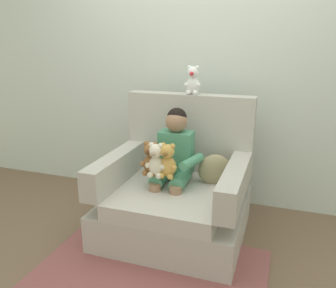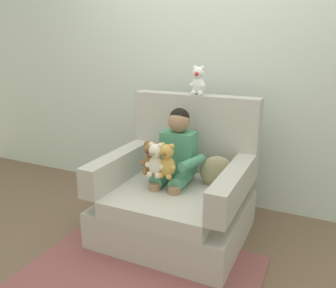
{
  "view_description": "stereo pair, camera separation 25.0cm",
  "coord_description": "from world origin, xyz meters",
  "views": [
    {
      "loc": [
        0.75,
        -2.32,
        1.48
      ],
      "look_at": [
        -0.03,
        -0.05,
        0.76
      ],
      "focal_mm": 36.92,
      "sensor_mm": 36.0,
      "label": 1
    },
    {
      "loc": [
        0.98,
        -2.23,
        1.48
      ],
      "look_at": [
        -0.03,
        -0.05,
        0.76
      ],
      "focal_mm": 36.92,
      "sensor_mm": 36.0,
      "label": 2
    }
  ],
  "objects": [
    {
      "name": "armchair",
      "position": [
        0.0,
        0.06,
        0.32
      ],
      "size": [
        1.07,
        0.96,
        1.06
      ],
      "color": "#BCB7AD",
      "rests_on": "ground"
    },
    {
      "name": "ground_plane",
      "position": [
        0.0,
        0.0,
        0.0
      ],
      "size": [
        8.0,
        8.0,
        0.0
      ],
      "primitive_type": "plane",
      "color": "brown"
    },
    {
      "name": "plush_honey",
      "position": [
        -0.02,
        -0.09,
        0.64
      ],
      "size": [
        0.16,
        0.13,
        0.26
      ],
      "rotation": [
        0.0,
        0.0,
        0.35
      ],
      "color": "gold",
      "rests_on": "armchair"
    },
    {
      "name": "seated_child",
      "position": [
        -0.03,
        0.08,
        0.62
      ],
      "size": [
        0.45,
        0.39,
        0.82
      ],
      "rotation": [
        0.0,
        0.0,
        -0.03
      ],
      "color": "#4C9370",
      "rests_on": "armchair"
    },
    {
      "name": "plush_white_on_backrest",
      "position": [
        0.02,
        0.4,
        1.17
      ],
      "size": [
        0.14,
        0.11,
        0.23
      ],
      "rotation": [
        0.0,
        0.0,
        -0.12
      ],
      "color": "white",
      "rests_on": "armchair"
    },
    {
      "name": "plush_cream",
      "position": [
        -0.11,
        -0.1,
        0.64
      ],
      "size": [
        0.15,
        0.13,
        0.26
      ],
      "rotation": [
        0.0,
        0.0,
        0.26
      ],
      "color": "silver",
      "rests_on": "armchair"
    },
    {
      "name": "back_wall",
      "position": [
        0.0,
        0.79,
        1.3
      ],
      "size": [
        6.0,
        0.1,
        2.6
      ],
      "primitive_type": "cube",
      "color": "silver",
      "rests_on": "ground"
    },
    {
      "name": "throw_pillow",
      "position": [
        0.27,
        0.18,
        0.51
      ],
      "size": [
        0.28,
        0.19,
        0.26
      ],
      "primitive_type": "ellipsoid",
      "rotation": [
        0.0,
        0.0,
        0.29
      ],
      "color": "#998C66",
      "rests_on": "armchair"
    },
    {
      "name": "plush_brown",
      "position": [
        -0.16,
        -0.08,
        0.64
      ],
      "size": [
        0.15,
        0.12,
        0.26
      ],
      "rotation": [
        0.0,
        0.0,
        -0.19
      ],
      "color": "brown",
      "rests_on": "armchair"
    }
  ]
}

